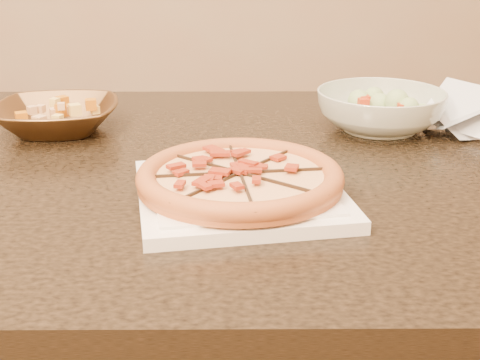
# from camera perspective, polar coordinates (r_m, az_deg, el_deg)

# --- Properties ---
(dining_table) EXTENTS (1.57, 1.08, 0.75)m
(dining_table) POSITION_cam_1_polar(r_m,az_deg,el_deg) (1.12, -4.78, -2.91)
(dining_table) COLOR #2F2417
(dining_table) RESTS_ON floor
(plate) EXTENTS (0.30, 0.30, 0.02)m
(plate) POSITION_cam_1_polar(r_m,az_deg,el_deg) (0.92, 0.00, -1.13)
(plate) COLOR white
(plate) RESTS_ON dining_table
(pizza) EXTENTS (0.28, 0.28, 0.03)m
(pizza) POSITION_cam_1_polar(r_m,az_deg,el_deg) (0.91, -0.00, 0.23)
(pizza) COLOR #B56432
(pizza) RESTS_ON plate
(bronze_bowl) EXTENTS (0.22, 0.22, 0.05)m
(bronze_bowl) POSITION_cam_1_polar(r_m,az_deg,el_deg) (1.27, -15.31, 5.17)
(bronze_bowl) COLOR brown
(bronze_bowl) RESTS_ON dining_table
(mixed_dish) EXTENTS (0.12, 0.11, 0.03)m
(mixed_dish) POSITION_cam_1_polar(r_m,az_deg,el_deg) (1.26, -15.49, 6.96)
(mixed_dish) COLOR tan
(mixed_dish) RESTS_ON bronze_bowl
(salad_bowl) EXTENTS (0.28, 0.28, 0.07)m
(salad_bowl) POSITION_cam_1_polar(r_m,az_deg,el_deg) (1.26, 11.88, 5.82)
(salad_bowl) COLOR silver
(salad_bowl) RESTS_ON dining_table
(salad) EXTENTS (0.09, 0.13, 0.04)m
(salad) POSITION_cam_1_polar(r_m,az_deg,el_deg) (1.25, 12.02, 8.22)
(salad) COLOR #A5BD83
(salad) RESTS_ON salad_bowl
(cling_film) EXTENTS (0.19, 0.17, 0.05)m
(cling_film) POSITION_cam_1_polar(r_m,az_deg,el_deg) (1.29, 18.80, 4.94)
(cling_film) COLOR silver
(cling_film) RESTS_ON dining_table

